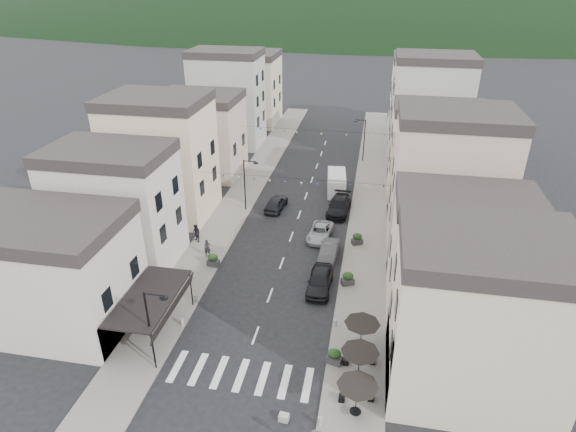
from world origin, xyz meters
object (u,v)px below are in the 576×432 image
Objects in this scene: parked_car_b at (329,251)px; parked_car_c at (320,232)px; parked_car_e at (276,203)px; pedestrian_a at (207,248)px; parked_car_d at (339,206)px; parked_car_a at (320,281)px; pedestrian_b at (196,233)px; delivery_van at (336,182)px.

parked_car_c is (-1.29, 3.65, -0.08)m from parked_car_b.
pedestrian_a is at bearing 74.72° from parked_car_e.
parked_car_d reaches higher than parked_car_e.
parked_car_a is 8.71m from parked_car_c.
pedestrian_b is (-1.94, 2.33, 0.09)m from pedestrian_a.
parked_car_b is 0.97× the size of parked_car_e.
parked_car_b is 11.56m from parked_car_e.
pedestrian_a is (-11.27, -11.56, 0.17)m from parked_car_d.
parked_car_d is at bearing 18.27° from pedestrian_a.
parked_car_b is at bearing -17.96° from pedestrian_a.
parked_car_e is at bearing 130.44° from parked_car_b.
delivery_van is 20.10m from pedestrian_a.
parked_car_d is at bearing 70.79° from pedestrian_b.
parked_car_e is at bearing 115.73° from parked_car_a.
parked_car_b reaches higher than parked_car_c.
pedestrian_a reaches higher than parked_car_d.
parked_car_a is 14.02m from pedestrian_b.
parked_car_e is (-5.68, 5.57, 0.12)m from parked_car_c.
parked_car_a is 0.87× the size of delivery_van.
parked_car_b is at bearing 33.86° from pedestrian_b.
parked_car_a is 11.41m from pedestrian_a.
parked_car_c is at bearing -98.70° from parked_car_d.
parked_car_c is 11.36m from pedestrian_a.
pedestrian_a is at bearing -167.16° from parked_car_b.
pedestrian_b reaches higher than parked_car_c.
parked_car_d is at bearing 92.95° from parked_car_b.
pedestrian_a is (-10.44, -17.17, -0.29)m from delivery_van.
parked_car_a reaches higher than parked_car_e.
delivery_van is 3.26× the size of pedestrian_a.
parked_car_a is 2.58× the size of pedestrian_b.
parked_car_c is 11.68m from delivery_van.
parked_car_d is 2.94× the size of pedestrian_b.
pedestrian_a is (-11.21, -1.87, 0.25)m from parked_car_b.
pedestrian_b reaches higher than parked_car_e.
pedestrian_a reaches higher than parked_car_b.
parked_car_b is 13.16m from pedestrian_b.
parked_car_b is 9.69m from parked_car_d.
parked_car_d reaches higher than parked_car_b.
parked_car_a is 2.84× the size of pedestrian_a.
parked_car_e is at bearing -141.91° from delivery_van.
delivery_van is at bearing 92.53° from parked_car_c.
parked_car_e reaches higher than parked_car_c.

